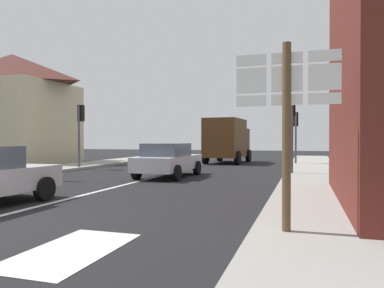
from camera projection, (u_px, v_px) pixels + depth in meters
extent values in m
plane|color=black|center=(164.00, 175.00, 16.68)|extent=(80.00, 80.00, 0.00)
cube|color=gray|center=(321.00, 184.00, 12.78)|extent=(2.79, 44.00, 0.14)
cube|color=gray|center=(12.00, 173.00, 16.77)|extent=(2.79, 44.00, 0.14)
cube|color=silver|center=(122.00, 185.00, 12.86)|extent=(0.16, 12.00, 0.01)
cube|color=silver|center=(71.00, 250.00, 5.31)|extent=(1.20, 2.20, 0.01)
cube|color=beige|center=(12.00, 124.00, 25.20)|extent=(7.39, 6.03, 5.47)
pyramid|color=#4C231E|center=(12.00, 69.00, 25.16)|extent=(7.76, 6.33, 2.09)
cube|color=beige|center=(48.00, 156.00, 28.68)|extent=(4.43, 1.20, 0.70)
cylinder|color=black|center=(45.00, 189.00, 9.67)|extent=(0.22, 0.64, 0.64)
cube|color=#B7BABF|center=(169.00, 163.00, 15.89)|extent=(1.82, 4.23, 0.60)
cube|color=#47515B|center=(167.00, 150.00, 15.64)|extent=(1.59, 2.13, 0.55)
cylinder|color=black|center=(162.00, 167.00, 17.45)|extent=(0.23, 0.64, 0.64)
cylinder|color=black|center=(197.00, 168.00, 16.90)|extent=(0.23, 0.64, 0.64)
cylinder|color=black|center=(137.00, 172.00, 14.88)|extent=(0.23, 0.64, 0.64)
cylinder|color=black|center=(177.00, 173.00, 14.33)|extent=(0.23, 0.64, 0.64)
cube|color=#4C2D14|center=(225.00, 138.00, 24.89)|extent=(2.41, 3.82, 2.60)
cube|color=#4C2D14|center=(234.00, 142.00, 27.23)|extent=(2.16, 1.42, 2.00)
cube|color=#47515B|center=(234.00, 131.00, 27.27)|extent=(1.76, 0.20, 0.70)
cylinder|color=black|center=(220.00, 155.00, 27.58)|extent=(0.33, 0.91, 0.90)
cylinder|color=black|center=(248.00, 156.00, 26.81)|extent=(0.33, 0.91, 0.90)
cylinder|color=black|center=(206.00, 157.00, 24.40)|extent=(0.33, 0.91, 0.90)
cylinder|color=black|center=(238.00, 158.00, 23.62)|extent=(0.33, 0.91, 0.90)
cylinder|color=brown|center=(286.00, 141.00, 5.90)|extent=(0.14, 0.14, 3.20)
cube|color=white|center=(251.00, 60.00, 6.10)|extent=(0.50, 0.03, 0.18)
cube|color=black|center=(251.00, 61.00, 6.12)|extent=(0.43, 0.01, 0.13)
cube|color=white|center=(251.00, 81.00, 6.10)|extent=(0.50, 0.03, 0.42)
cube|color=black|center=(251.00, 81.00, 6.12)|extent=(0.43, 0.01, 0.32)
cube|color=white|center=(251.00, 101.00, 6.11)|extent=(0.50, 0.03, 0.18)
cube|color=black|center=(251.00, 101.00, 6.13)|extent=(0.43, 0.01, 0.13)
cube|color=white|center=(287.00, 58.00, 5.93)|extent=(0.50, 0.03, 0.18)
cube|color=black|center=(287.00, 58.00, 5.94)|extent=(0.43, 0.01, 0.13)
cube|color=white|center=(287.00, 79.00, 5.93)|extent=(0.50, 0.03, 0.42)
cube|color=black|center=(287.00, 79.00, 5.95)|extent=(0.43, 0.01, 0.32)
cube|color=white|center=(287.00, 100.00, 5.93)|extent=(0.50, 0.03, 0.18)
cube|color=black|center=(287.00, 100.00, 5.95)|extent=(0.43, 0.01, 0.13)
cube|color=white|center=(325.00, 56.00, 5.75)|extent=(0.50, 0.03, 0.18)
cube|color=black|center=(325.00, 56.00, 5.77)|extent=(0.43, 0.01, 0.13)
cube|color=white|center=(325.00, 77.00, 5.76)|extent=(0.50, 0.03, 0.42)
cube|color=black|center=(325.00, 77.00, 5.78)|extent=(0.43, 0.01, 0.32)
cube|color=white|center=(324.00, 99.00, 5.76)|extent=(0.50, 0.03, 0.18)
cube|color=black|center=(324.00, 99.00, 5.78)|extent=(0.43, 0.01, 0.13)
cylinder|color=#47474C|center=(79.00, 137.00, 19.86)|extent=(0.12, 0.12, 3.54)
cube|color=black|center=(81.00, 113.00, 20.03)|extent=(0.30, 0.28, 0.90)
sphere|color=red|center=(82.00, 109.00, 20.16)|extent=(0.18, 0.18, 0.18)
sphere|color=#3C2303|center=(82.00, 114.00, 20.17)|extent=(0.18, 0.18, 0.18)
sphere|color=black|center=(82.00, 119.00, 20.17)|extent=(0.18, 0.18, 0.18)
cylinder|color=#47474C|center=(296.00, 139.00, 23.06)|extent=(0.12, 0.12, 3.38)
cube|color=black|center=(296.00, 119.00, 23.24)|extent=(0.30, 0.28, 0.90)
sphere|color=red|center=(296.00, 115.00, 23.37)|extent=(0.18, 0.18, 0.18)
sphere|color=#3C2303|center=(296.00, 120.00, 23.37)|extent=(0.18, 0.18, 0.18)
sphere|color=black|center=(296.00, 124.00, 23.38)|extent=(0.18, 0.18, 0.18)
cylinder|color=#47474C|center=(292.00, 136.00, 16.26)|extent=(0.12, 0.12, 3.59)
cube|color=black|center=(292.00, 106.00, 16.43)|extent=(0.30, 0.28, 0.90)
sphere|color=red|center=(292.00, 101.00, 16.56)|extent=(0.18, 0.18, 0.18)
sphere|color=#3C2303|center=(292.00, 107.00, 16.56)|extent=(0.18, 0.18, 0.18)
sphere|color=black|center=(292.00, 113.00, 16.57)|extent=(0.18, 0.18, 0.18)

